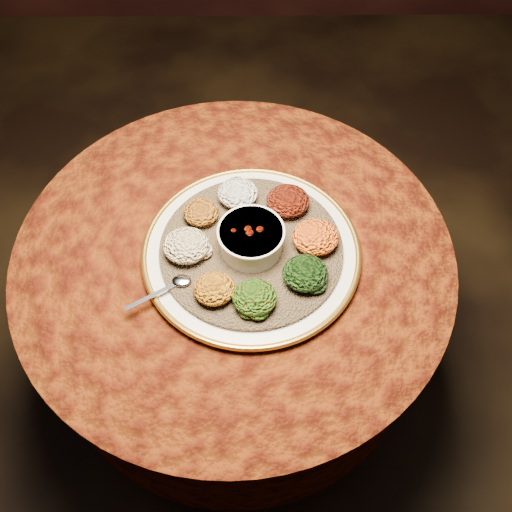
{
  "coord_description": "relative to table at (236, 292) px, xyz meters",
  "views": [
    {
      "loc": [
        0.04,
        -0.71,
        1.75
      ],
      "look_at": [
        0.05,
        -0.04,
        0.76
      ],
      "focal_mm": 40.0,
      "sensor_mm": 36.0,
      "label": 1
    }
  ],
  "objects": [
    {
      "name": "portion_mixveg",
      "position": [
        0.05,
        -0.15,
        0.23
      ],
      "size": [
        0.09,
        0.08,
        0.04
      ],
      "primitive_type": "ellipsoid",
      "color": "#AA270A",
      "rests_on": "injera"
    },
    {
      "name": "platter",
      "position": [
        0.04,
        -0.01,
        0.19
      ],
      "size": [
        0.54,
        0.54,
        0.02
      ],
      "rotation": [
        0.0,
        0.0,
        -0.21
      ],
      "color": "beige",
      "rests_on": "table"
    },
    {
      "name": "table",
      "position": [
        0.0,
        0.0,
        0.0
      ],
      "size": [
        0.96,
        0.96,
        0.73
      ],
      "color": "black",
      "rests_on": "ground"
    },
    {
      "name": "portion_tikil",
      "position": [
        0.17,
        -0.01,
        0.23
      ],
      "size": [
        0.1,
        0.09,
        0.05
      ],
      "primitive_type": "ellipsoid",
      "color": "#C37710",
      "rests_on": "injera"
    },
    {
      "name": "portion_kitfo",
      "position": [
        0.12,
        0.09,
        0.23
      ],
      "size": [
        0.1,
        0.09,
        0.05
      ],
      "primitive_type": "ellipsoid",
      "color": "black",
      "rests_on": "injera"
    },
    {
      "name": "portion_kik",
      "position": [
        -0.03,
        -0.13,
        0.23
      ],
      "size": [
        0.08,
        0.08,
        0.04
      ],
      "primitive_type": "ellipsoid",
      "color": "#B4660F",
      "rests_on": "injera"
    },
    {
      "name": "portion_timatim",
      "position": [
        -0.1,
        -0.02,
        0.23
      ],
      "size": [
        0.1,
        0.09,
        0.05
      ],
      "primitive_type": "ellipsoid",
      "color": "maroon",
      "rests_on": "injera"
    },
    {
      "name": "stew_bowl",
      "position": [
        0.04,
        -0.01,
        0.24
      ],
      "size": [
        0.14,
        0.14,
        0.06
      ],
      "color": "silver",
      "rests_on": "injera"
    },
    {
      "name": "portion_shiro",
      "position": [
        -0.07,
        0.07,
        0.23
      ],
      "size": [
        0.08,
        0.08,
        0.04
      ],
      "primitive_type": "ellipsoid",
      "color": "#8C4810",
      "rests_on": "injera"
    },
    {
      "name": "portion_gomen",
      "position": [
        0.15,
        -0.09,
        0.23
      ],
      "size": [
        0.09,
        0.09,
        0.04
      ],
      "primitive_type": "ellipsoid",
      "color": "black",
      "rests_on": "injera"
    },
    {
      "name": "portion_ayib",
      "position": [
        0.01,
        0.12,
        0.23
      ],
      "size": [
        0.09,
        0.09,
        0.04
      ],
      "primitive_type": "ellipsoid",
      "color": "silver",
      "rests_on": "injera"
    },
    {
      "name": "injera",
      "position": [
        0.04,
        -0.01,
        0.2
      ],
      "size": [
        0.51,
        0.51,
        0.01
      ],
      "primitive_type": "cylinder",
      "rotation": [
        0.0,
        0.0,
        0.41
      ],
      "color": "brown",
      "rests_on": "platter"
    },
    {
      "name": "spoon",
      "position": [
        -0.11,
        -0.1,
        0.21
      ],
      "size": [
        0.13,
        0.08,
        0.01
      ],
      "rotation": [
        0.0,
        0.0,
        -2.6
      ],
      "color": "silver",
      "rests_on": "injera"
    }
  ]
}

